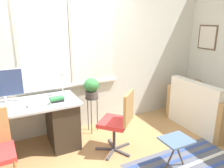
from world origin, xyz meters
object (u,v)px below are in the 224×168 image
(mouse, at_px, (27,106))
(monitor, at_px, (3,86))
(potted_plant, at_px, (91,87))
(keyboard, at_px, (5,111))
(couch_loveseat, at_px, (204,110))
(book_stack, at_px, (57,101))
(folding_stool, at_px, (176,142))
(desk_lamp, at_px, (62,81))
(plant_stand, at_px, (92,102))
(office_chair_swivel, at_px, (119,121))

(mouse, bearing_deg, monitor, 133.72)
(monitor, height_order, potted_plant, monitor)
(keyboard, distance_m, potted_plant, 1.35)
(monitor, xyz_separation_m, couch_loveseat, (3.22, -0.71, -0.71))
(potted_plant, bearing_deg, book_stack, -153.52)
(mouse, relative_size, couch_loveseat, 0.05)
(couch_loveseat, bearing_deg, mouse, 81.53)
(folding_stool, bearing_deg, desk_lamp, 128.06)
(mouse, distance_m, desk_lamp, 0.65)
(couch_loveseat, xyz_separation_m, plant_stand, (-1.91, 0.72, 0.24))
(book_stack, distance_m, office_chair_swivel, 0.92)
(monitor, bearing_deg, book_stack, -25.85)
(couch_loveseat, bearing_deg, plant_stand, 69.36)
(office_chair_swivel, height_order, plant_stand, office_chair_swivel)
(book_stack, bearing_deg, monitor, 154.15)
(plant_stand, bearing_deg, keyboard, -167.26)
(keyboard, bearing_deg, plant_stand, 12.74)
(office_chair_swivel, bearing_deg, monitor, -70.10)
(desk_lamp, xyz_separation_m, plant_stand, (0.49, 0.03, -0.45))
(plant_stand, bearing_deg, book_stack, -153.52)
(mouse, xyz_separation_m, book_stack, (0.39, -0.04, 0.03))
(keyboard, relative_size, book_stack, 1.72)
(folding_stool, bearing_deg, book_stack, 138.86)
(plant_stand, bearing_deg, monitor, -179.79)
(office_chair_swivel, distance_m, plant_stand, 0.75)
(potted_plant, bearing_deg, monitor, -179.79)
(book_stack, bearing_deg, keyboard, 177.82)
(desk_lamp, bearing_deg, mouse, -155.33)
(monitor, xyz_separation_m, desk_lamp, (0.82, -0.02, -0.02))
(monitor, xyz_separation_m, office_chair_swivel, (1.43, -0.74, -0.51))
(potted_plant, bearing_deg, office_chair_swivel, -80.73)
(desk_lamp, xyz_separation_m, folding_stool, (1.09, -1.39, -0.61))
(monitor, distance_m, couch_loveseat, 3.37)
(mouse, xyz_separation_m, desk_lamp, (0.56, 0.25, 0.22))
(office_chair_swivel, height_order, folding_stool, office_chair_swivel)
(monitor, xyz_separation_m, plant_stand, (1.31, 0.00, -0.47))
(keyboard, relative_size, mouse, 6.54)
(keyboard, xyz_separation_m, book_stack, (0.67, -0.03, 0.03))
(keyboard, height_order, potted_plant, potted_plant)
(desk_lamp, bearing_deg, folding_stool, -51.94)
(desk_lamp, distance_m, potted_plant, 0.52)
(office_chair_swivel, height_order, couch_loveseat, office_chair_swivel)
(office_chair_swivel, relative_size, potted_plant, 2.89)
(office_chair_swivel, relative_size, plant_stand, 1.48)
(plant_stand, height_order, folding_stool, plant_stand)
(desk_lamp, relative_size, couch_loveseat, 0.32)
(keyboard, bearing_deg, desk_lamp, 18.20)
(desk_lamp, relative_size, potted_plant, 1.20)
(mouse, bearing_deg, couch_loveseat, -8.47)
(mouse, bearing_deg, keyboard, -176.31)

